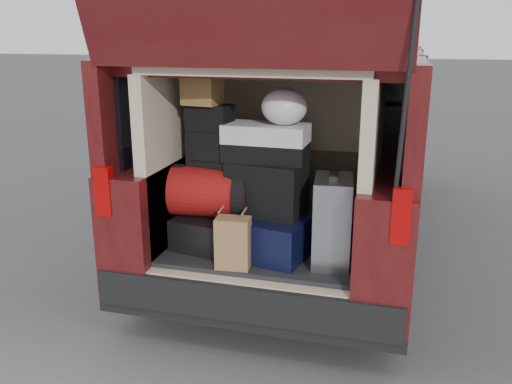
% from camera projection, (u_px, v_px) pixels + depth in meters
% --- Properties ---
extents(ground, '(80.00, 80.00, 0.00)m').
position_uv_depth(ground, '(257.00, 334.00, 3.61)').
color(ground, '#3D3D40').
rests_on(ground, ground).
extents(minivan, '(1.90, 5.35, 2.77)m').
position_uv_depth(minivan, '(309.00, 146.00, 5.07)').
color(minivan, black).
rests_on(minivan, ground).
extents(load_floor, '(1.24, 1.05, 0.55)m').
position_uv_depth(load_floor, '(268.00, 279.00, 3.79)').
color(load_floor, black).
rests_on(load_floor, ground).
extents(black_hardshell, '(0.47, 0.59, 0.21)m').
position_uv_depth(black_hardshell, '(213.00, 228.00, 3.67)').
color(black_hardshell, black).
rests_on(black_hardshell, load_floor).
extents(navy_hardshell, '(0.59, 0.67, 0.26)m').
position_uv_depth(navy_hardshell, '(275.00, 232.00, 3.54)').
color(navy_hardshell, black).
rests_on(navy_hardshell, load_floor).
extents(silver_roller, '(0.26, 0.38, 0.54)m').
position_uv_depth(silver_roller, '(332.00, 221.00, 3.32)').
color(silver_roller, silver).
rests_on(silver_roller, load_floor).
extents(kraft_bag, '(0.22, 0.15, 0.32)m').
position_uv_depth(kraft_bag, '(233.00, 243.00, 3.27)').
color(kraft_bag, '#8E6440').
rests_on(kraft_bag, load_floor).
extents(red_duffel, '(0.54, 0.38, 0.33)m').
position_uv_depth(red_duffel, '(210.00, 192.00, 3.55)').
color(red_duffel, maroon).
rests_on(red_duffel, black_hardshell).
extents(black_soft_case, '(0.51, 0.35, 0.34)m').
position_uv_depth(black_soft_case, '(267.00, 188.00, 3.46)').
color(black_soft_case, black).
rests_on(black_soft_case, navy_hardshell).
extents(backpack, '(0.30, 0.21, 0.40)m').
position_uv_depth(backpack, '(210.00, 135.00, 3.50)').
color(backpack, black).
rests_on(backpack, red_duffel).
extents(twotone_duffel, '(0.53, 0.28, 0.23)m').
position_uv_depth(twotone_duffel, '(266.00, 143.00, 3.41)').
color(twotone_duffel, silver).
rests_on(twotone_duffel, black_soft_case).
extents(grocery_sack_lower, '(0.24, 0.21, 0.20)m').
position_uv_depth(grocery_sack_lower, '(202.00, 89.00, 3.40)').
color(grocery_sack_lower, brown).
rests_on(grocery_sack_lower, backpack).
extents(plastic_bag_center, '(0.29, 0.27, 0.23)m').
position_uv_depth(plastic_bag_center, '(284.00, 107.00, 3.30)').
color(plastic_bag_center, white).
rests_on(plastic_bag_center, twotone_duffel).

